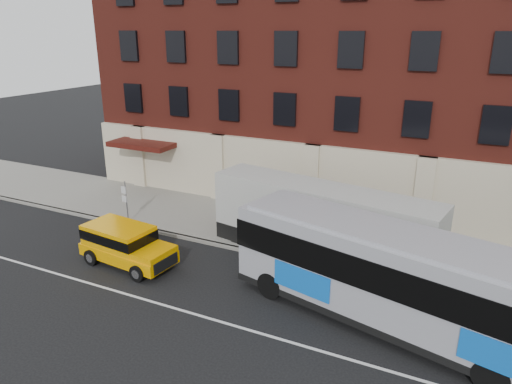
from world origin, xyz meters
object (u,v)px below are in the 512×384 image
at_px(sign_pole, 126,200).
at_px(city_bus, 411,282).
at_px(yellow_suv, 124,243).
at_px(shipping_container, 321,225).

height_order(sign_pole, city_bus, city_bus).
xyz_separation_m(sign_pole, yellow_suv, (2.86, -3.54, -0.42)).
xyz_separation_m(city_bus, yellow_suv, (-12.37, -0.21, -0.98)).
bearing_deg(city_bus, shipping_container, 138.65).
bearing_deg(city_bus, yellow_suv, -179.01).
relative_size(yellow_suv, shipping_container, 0.44).
bearing_deg(yellow_suv, sign_pole, 128.97).
height_order(city_bus, yellow_suv, city_bus).
distance_m(city_bus, shipping_container, 6.03).
relative_size(sign_pole, shipping_container, 0.23).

